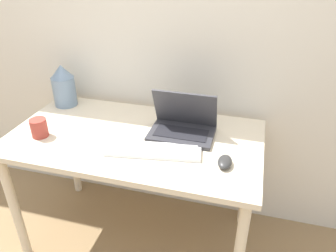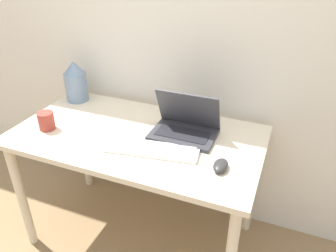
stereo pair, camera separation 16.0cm
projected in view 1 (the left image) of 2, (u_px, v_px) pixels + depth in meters
wall_back at (157, 20)px, 1.82m from camera, size 6.00×0.05×2.50m
desk at (135, 150)px, 1.75m from camera, size 1.31×0.72×0.74m
laptop at (183, 125)px, 1.71m from camera, size 0.33×0.23×0.23m
keyboard at (153, 150)px, 1.57m from camera, size 0.47×0.20×0.02m
mouse at (225, 162)px, 1.48m from camera, size 0.06×0.11×0.04m
vase at (64, 86)px, 1.98m from camera, size 0.14×0.14×0.26m
mug at (39, 128)px, 1.69m from camera, size 0.09×0.09×0.10m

